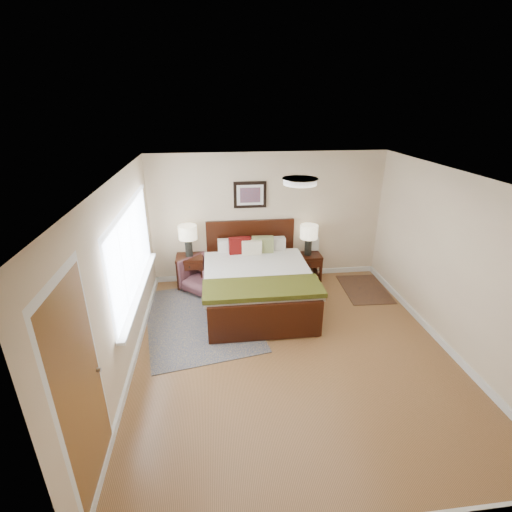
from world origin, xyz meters
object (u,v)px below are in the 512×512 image
at_px(nightstand_left, 190,263).
at_px(lamp_left, 188,235).
at_px(bed, 257,275).
at_px(armchair, 204,275).
at_px(nightstand_right, 307,264).
at_px(rug_persian, 200,319).
at_px(lamp_right, 309,234).

height_order(nightstand_left, lamp_left, lamp_left).
distance_m(bed, armchair, 1.13).
bearing_deg(nightstand_right, rug_persian, -149.40).
height_order(nightstand_right, lamp_right, lamp_right).
bearing_deg(rug_persian, lamp_left, 88.15).
distance_m(lamp_left, lamp_right, 2.32).
bearing_deg(nightstand_left, lamp_right, 0.52).
bearing_deg(nightstand_left, lamp_left, 90.00).
relative_size(lamp_right, rug_persian, 0.26).
height_order(armchair, rug_persian, armchair).
distance_m(lamp_right, rug_persian, 2.65).
bearing_deg(rug_persian, nightstand_right, 20.15).
bearing_deg(nightstand_right, lamp_right, 90.00).
height_order(bed, nightstand_left, bed).
bearing_deg(bed, lamp_left, 143.80).
height_order(lamp_left, armchair, lamp_left).
relative_size(bed, armchair, 3.15).
bearing_deg(lamp_left, nightstand_left, -90.00).
xyz_separation_m(nightstand_right, lamp_left, (-2.32, 0.01, 0.71)).
bearing_deg(bed, lamp_right, 37.78).
bearing_deg(lamp_right, bed, -142.22).
xyz_separation_m(bed, rug_persian, (-1.00, -0.40, -0.55)).
bearing_deg(armchair, rug_persian, -50.97).
bearing_deg(bed, rug_persian, -158.28).
bearing_deg(nightstand_left, bed, -35.53).
relative_size(lamp_left, rug_persian, 0.26).
bearing_deg(bed, armchair, 146.98).
height_order(bed, armchair, bed).
bearing_deg(armchair, lamp_left, 177.66).
xyz_separation_m(lamp_left, rug_persian, (0.19, -1.27, -1.04)).
distance_m(nightstand_right, lamp_right, 0.62).
height_order(bed, lamp_left, lamp_left).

